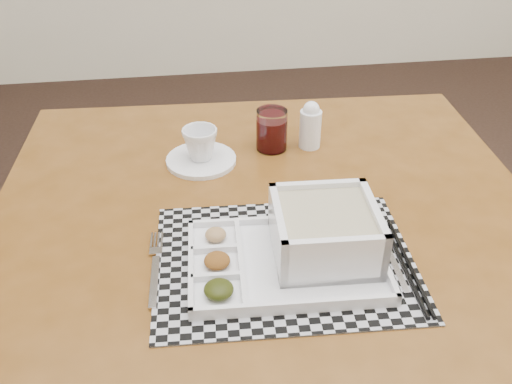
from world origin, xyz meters
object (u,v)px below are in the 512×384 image
serving_tray (312,242)px  juice_glass (272,131)px  creamer_bottle (310,125)px  dining_table (269,256)px  cup (200,144)px

serving_tray → juice_glass: size_ratio=3.59×
juice_glass → serving_tray: bearing=-89.5°
juice_glass → creamer_bottle: bearing=-1.6°
dining_table → serving_tray: bearing=-65.2°
serving_tray → cup: serving_tray is taller
serving_tray → juice_glass: (-0.00, 0.38, 0.00)m
dining_table → juice_glass: (0.05, 0.27, 0.12)m
dining_table → creamer_bottle: bearing=63.4°
cup → juice_glass: (0.16, 0.04, -0.00)m
dining_table → creamer_bottle: (0.13, 0.27, 0.13)m
juice_glass → cup: bearing=-166.4°
cup → creamer_bottle: (0.24, 0.04, 0.01)m
juice_glass → dining_table: bearing=-100.1°
juice_glass → creamer_bottle: 0.09m
dining_table → cup: 0.29m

